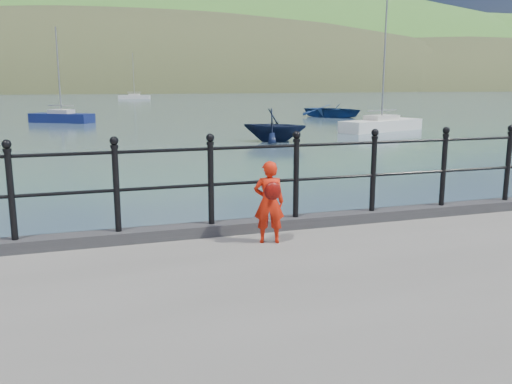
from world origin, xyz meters
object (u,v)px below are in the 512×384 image
object	(u,v)px
child	(269,202)
launch_blue	(334,111)
railing	(255,171)
sailboat_deep	(134,97)
sailboat_near	(381,126)
sailboat_port	(62,118)
launch_navy	(274,125)

from	to	relation	value
child	launch_blue	size ratio (longest dim) A/B	0.18
railing	sailboat_deep	size ratio (longest dim) A/B	2.07
railing	sailboat_deep	bearing A→B (deg)	85.28
child	sailboat_near	size ratio (longest dim) A/B	0.12
railing	launch_blue	xyz separation A→B (m)	(19.40, 37.09, -1.23)
launch_blue	sailboat_deep	distance (m)	63.53
child	sailboat_deep	bearing A→B (deg)	-78.12
child	sailboat_port	distance (m)	38.39
railing	sailboat_near	size ratio (longest dim) A/B	2.14
child	sailboat_deep	distance (m)	100.55
railing	sailboat_near	bearing A→B (deg)	55.63
child	launch_blue	xyz separation A→B (m)	(19.40, 37.67, -0.94)
launch_navy	sailboat_port	world-z (taller)	sailboat_port
launch_navy	child	bearing A→B (deg)	-167.03
railing	child	xyz separation A→B (m)	(0.00, -0.58, -0.29)
child	sailboat_port	world-z (taller)	sailboat_port
sailboat_near	launch_navy	bearing A→B (deg)	-175.52
railing	launch_navy	bearing A→B (deg)	69.24
launch_blue	launch_navy	world-z (taller)	launch_navy
sailboat_near	sailboat_port	distance (m)	24.07
child	sailboat_deep	xyz separation A→B (m)	(8.22, 100.21, -1.19)
sailboat_port	sailboat_near	bearing A→B (deg)	-1.81
railing	launch_navy	size ratio (longest dim) A/B	5.58
sailboat_port	sailboat_deep	bearing A→B (deg)	113.84
launch_navy	sailboat_deep	bearing A→B (deg)	32.58
launch_navy	sailboat_near	size ratio (longest dim) A/B	0.38
launch_navy	sailboat_port	distance (m)	21.12
launch_blue	sailboat_port	bearing A→B (deg)	153.48
sailboat_near	sailboat_port	world-z (taller)	sailboat_near
launch_blue	launch_navy	distance (m)	21.31
launch_navy	sailboat_near	bearing A→B (deg)	-32.42
launch_navy	sailboat_deep	world-z (taller)	sailboat_deep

